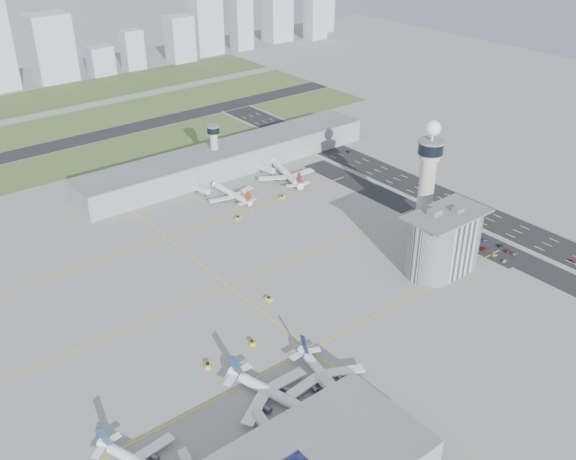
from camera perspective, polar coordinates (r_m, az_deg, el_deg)
ground at (r=308.94m, az=4.06°, el=-4.89°), size 1000.00×1000.00×0.00m
grass_strip_0 at (r=472.85m, az=-16.57°, el=6.35°), size 480.00×50.00×0.08m
grass_strip_1 at (r=539.48m, az=-19.81°, el=8.58°), size 480.00×60.00×0.08m
grass_strip_2 at (r=612.68m, az=-22.50°, el=10.40°), size 480.00×70.00×0.08m
runway at (r=505.42m, az=-18.27°, el=7.53°), size 480.00×22.00×0.10m
highway at (r=386.47m, az=16.81°, el=1.21°), size 28.00×500.00×0.10m
barrier_left at (r=375.75m, az=15.56°, el=0.68°), size 0.60×500.00×1.20m
barrier_right at (r=396.91m, az=18.02°, el=1.85°), size 0.60×500.00×1.20m
landside_road at (r=362.96m, az=15.74°, el=-0.49°), size 18.00×260.00×0.08m
parking_lot at (r=355.76m, az=17.06°, el=-1.32°), size 20.00×44.00×0.10m
taxiway_line_h_0 at (r=269.37m, az=1.99°, el=-10.60°), size 260.00×0.60×0.01m
taxiway_line_h_1 at (r=308.25m, az=-5.26°, el=-5.03°), size 260.00×0.60×0.01m
taxiway_line_h_2 at (r=353.09m, az=-10.70°, el=-0.72°), size 260.00×0.60×0.01m
taxiway_line_v at (r=308.25m, az=-5.26°, el=-5.03°), size 0.60×260.00×0.01m
control_tower at (r=344.15m, az=12.31°, el=4.83°), size 14.00×14.00×64.50m
secondary_tower at (r=423.72m, az=-6.59°, el=7.53°), size 8.60×8.60×31.90m
admin_building at (r=322.20m, az=13.68°, el=-0.99°), size 42.00×24.00×33.50m
terminal_pier at (r=431.12m, az=-5.24°, el=6.42°), size 210.00×32.00×15.80m
airplane_near_a at (r=226.31m, az=-12.97°, el=-19.26°), size 42.26×45.34×10.22m
airplane_near_b at (r=242.98m, az=-1.20°, el=-13.95°), size 46.26×50.66×11.89m
airplane_near_c at (r=249.82m, az=3.49°, el=-12.69°), size 40.62×45.43×11.18m
airplane_far_a at (r=390.58m, az=-5.10°, el=3.56°), size 34.13×39.57×10.67m
airplane_far_b at (r=414.73m, az=-0.16°, el=5.39°), size 49.72×54.50×12.81m
jet_bridge_near_1 at (r=229.97m, az=-1.34°, el=-18.14°), size 5.39×14.31×5.70m
jet_bridge_near_2 at (r=243.77m, az=4.47°, el=-14.88°), size 5.39×14.31×5.70m
jet_bridge_far_0 at (r=402.52m, az=-8.43°, el=3.76°), size 5.39×14.31×5.70m
jet_bridge_far_1 at (r=427.10m, az=-2.67°, el=5.56°), size 5.39×14.31×5.70m
tug_0 at (r=262.39m, az=-7.16°, el=-11.83°), size 3.64×4.09×1.98m
tug_1 at (r=250.32m, az=0.76°, el=-13.99°), size 3.51×3.18×1.69m
tug_2 at (r=271.99m, az=-3.24°, el=-9.94°), size 3.08×3.71×1.85m
tug_3 at (r=297.31m, az=-1.72°, el=-6.11°), size 2.68×3.35×1.71m
tug_4 at (r=367.12m, az=-4.47°, el=1.09°), size 3.80×3.49×1.82m
tug_5 at (r=390.39m, az=-0.53°, el=2.96°), size 3.55×2.74×1.87m
car_lot_0 at (r=343.72m, az=18.68°, el=-2.61°), size 3.47×1.79×1.13m
car_lot_1 at (r=347.32m, az=17.92°, el=-2.14°), size 3.35×1.27×1.09m
car_lot_2 at (r=351.47m, az=16.96°, el=-1.59°), size 4.38×2.30×1.18m
car_lot_3 at (r=353.94m, az=16.33°, el=-1.25°), size 4.43×1.80×1.29m
car_lot_4 at (r=356.65m, az=15.44°, el=-0.88°), size 3.86×2.03×1.25m
car_lot_5 at (r=361.24m, az=14.41°, el=-0.33°), size 4.02×1.54×1.31m
car_lot_6 at (r=351.81m, az=19.51°, el=-2.00°), size 4.20×1.99×1.16m
car_lot_7 at (r=353.34m, az=18.96°, el=-1.76°), size 4.27×1.92×1.22m
car_lot_8 at (r=356.89m, az=18.35°, el=-1.33°), size 3.82×1.95×1.24m
car_lot_9 at (r=359.74m, az=17.15°, el=-0.89°), size 3.33×1.18×1.09m
car_lot_10 at (r=364.13m, az=16.21°, el=-0.36°), size 4.50×2.13×1.24m
car_lot_11 at (r=368.20m, az=15.47°, el=0.10°), size 4.50×2.10×1.27m
car_hw_0 at (r=356.04m, az=23.92°, el=-2.53°), size 1.36×3.33×1.13m
car_hw_1 at (r=408.60m, az=12.10°, el=3.45°), size 1.53×3.54×1.13m
car_hw_2 at (r=461.11m, az=5.41°, el=6.96°), size 2.39×4.71×1.28m
car_hw_4 at (r=493.65m, az=-0.47°, el=8.58°), size 1.89×3.94×1.30m
skyline_bldg_9 at (r=667.95m, az=-20.30°, el=14.96°), size 36.96×29.57×62.11m
skyline_bldg_10 at (r=678.44m, az=-16.33°, el=14.25°), size 23.01×18.41×27.75m
skyline_bldg_11 at (r=690.57m, az=-13.66°, el=15.31°), size 20.22×16.18×38.97m
skyline_bldg_12 at (r=711.93m, az=-9.60°, el=16.41°), size 26.14×20.92×46.89m
skyline_bldg_13 at (r=738.16m, az=-7.44°, el=18.35°), size 32.26×25.81×81.20m
skyline_bldg_14 at (r=756.84m, az=-4.19°, el=18.28°), size 21.59×17.28×68.75m
skyline_bldg_15 at (r=798.27m, az=-0.96°, el=18.69°), size 30.25×24.20×63.40m
skyline_bldg_16 at (r=809.24m, az=2.46°, el=19.10°), size 23.04×18.43×71.56m
skyline_bldg_17 at (r=855.84m, az=3.14°, el=18.58°), size 22.64×18.11×41.06m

